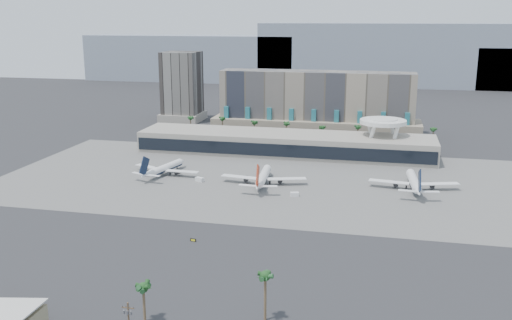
% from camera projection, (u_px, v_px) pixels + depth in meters
% --- Properties ---
extents(ground, '(900.00, 900.00, 0.00)m').
position_uv_depth(ground, '(238.00, 216.00, 228.20)').
color(ground, '#232326').
rests_on(ground, ground).
extents(apron_pad, '(260.00, 130.00, 0.06)m').
position_uv_depth(apron_pad, '(266.00, 179.00, 280.21)').
color(apron_pad, '#5B5B59').
rests_on(apron_pad, ground).
extents(mountain_ridge, '(680.00, 60.00, 70.00)m').
position_uv_depth(mountain_ridge, '(362.00, 59.00, 659.40)').
color(mountain_ridge, gray).
rests_on(mountain_ridge, ground).
extents(hotel, '(140.00, 30.00, 42.00)m').
position_uv_depth(hotel, '(316.00, 109.00, 386.89)').
color(hotel, gray).
rests_on(hotel, ground).
extents(office_tower, '(30.00, 30.00, 52.00)m').
position_uv_depth(office_tower, '(182.00, 91.00, 431.97)').
color(office_tower, black).
rests_on(office_tower, ground).
extents(terminal, '(170.00, 32.50, 14.50)m').
position_uv_depth(terminal, '(285.00, 143.00, 330.48)').
color(terminal, '#B0A99B').
rests_on(terminal, ground).
extents(saucer_structure, '(26.00, 26.00, 21.89)m').
position_uv_depth(saucer_structure, '(383.00, 124.00, 321.65)').
color(saucer_structure, white).
rests_on(saucer_structure, ground).
extents(palm_row, '(157.80, 2.80, 13.10)m').
position_uv_depth(palm_row, '(305.00, 125.00, 361.26)').
color(palm_row, brown).
rests_on(palm_row, ground).
extents(airliner_left, '(36.47, 37.88, 13.28)m').
position_uv_depth(airliner_left, '(164.00, 168.00, 287.14)').
color(airliner_left, white).
rests_on(airliner_left, ground).
extents(airliner_centre, '(41.16, 42.49, 14.66)m').
position_uv_depth(airliner_centre, '(263.00, 177.00, 270.34)').
color(airliner_centre, white).
rests_on(airliner_centre, ground).
extents(airliner_right, '(41.26, 42.57, 14.69)m').
position_uv_depth(airliner_right, '(414.00, 182.00, 262.33)').
color(airliner_right, white).
rests_on(airliner_right, ground).
extents(service_vehicle_a, '(4.66, 3.60, 2.05)m').
position_uv_depth(service_vehicle_a, '(200.00, 179.00, 275.82)').
color(service_vehicle_a, silver).
rests_on(service_vehicle_a, ground).
extents(service_vehicle_b, '(4.14, 3.10, 1.89)m').
position_uv_depth(service_vehicle_b, '(295.00, 194.00, 253.18)').
color(service_vehicle_b, white).
rests_on(service_vehicle_b, ground).
extents(taxiway_sign, '(2.28, 0.74, 1.03)m').
position_uv_depth(taxiway_sign, '(193.00, 240.00, 202.65)').
color(taxiway_sign, black).
rests_on(taxiway_sign, ground).
extents(near_palm_a, '(6.00, 6.00, 11.09)m').
position_uv_depth(near_palm_a, '(143.00, 293.00, 147.69)').
color(near_palm_a, brown).
rests_on(near_palm_a, ground).
extents(near_palm_b, '(6.00, 6.00, 14.12)m').
position_uv_depth(near_palm_b, '(265.00, 281.00, 147.50)').
color(near_palm_b, brown).
rests_on(near_palm_b, ground).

